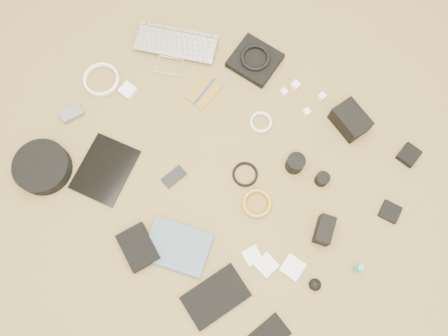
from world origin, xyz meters
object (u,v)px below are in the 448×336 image
Objects in this scene: tablet at (105,169)px; dslr_camera at (350,120)px; laptop at (173,54)px; headphone_case at (43,167)px; phone at (174,177)px; paperback at (170,269)px.

dslr_camera is at bearing 35.16° from tablet.
laptop is at bearing -148.60° from dslr_camera.
laptop reaches higher than tablet.
headphone_case is (-0.91, -0.89, -0.01)m from dslr_camera.
dslr_camera is 0.77m from phone.
headphone_case reaches higher than paperback.
dslr_camera reaches higher than paperback.
laptop is at bearing 81.42° from headphone_case.
headphone_case reaches higher than laptop.
laptop reaches higher than phone.
tablet is at bearing -136.56° from phone.
phone is 0.44× the size of headphone_case.
paperback is at bearing -31.14° from tablet.
paperback reaches higher than tablet.
dslr_camera reaches higher than laptop.
dslr_camera is at bearing 67.19° from phone.
dslr_camera reaches higher than tablet.
phone is at bearing 17.30° from paperback.
dslr_camera is 0.58× the size of tablet.
laptop is 0.82m from dslr_camera.
paperback is (0.21, -0.30, 0.01)m from phone.
laptop is at bearing 141.52° from phone.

